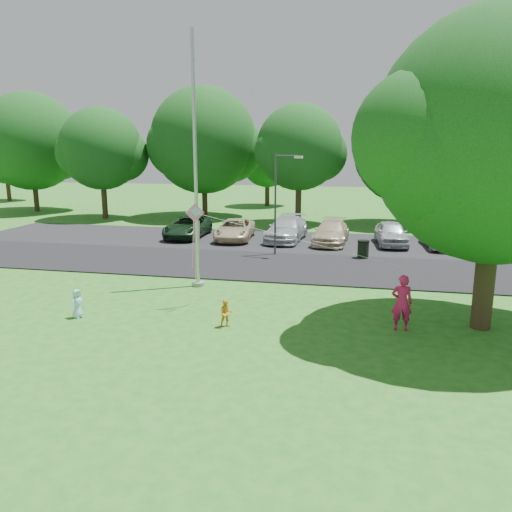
% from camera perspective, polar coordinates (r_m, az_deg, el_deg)
% --- Properties ---
extents(ground, '(120.00, 120.00, 0.00)m').
position_cam_1_polar(ground, '(15.41, 0.03, -9.09)').
color(ground, '#256C1C').
rests_on(ground, ground).
extents(park_road, '(60.00, 6.00, 0.06)m').
position_cam_1_polar(park_road, '(23.90, 4.45, -1.26)').
color(park_road, black).
rests_on(park_road, ground).
extents(parking_strip, '(42.00, 7.00, 0.06)m').
position_cam_1_polar(parking_strip, '(30.21, 6.05, 1.58)').
color(parking_strip, black).
rests_on(parking_strip, ground).
extents(flagpole, '(0.50, 0.50, 10.00)m').
position_cam_1_polar(flagpole, '(20.15, -6.89, 8.08)').
color(flagpole, '#B7BABF').
rests_on(flagpole, ground).
extents(street_lamp, '(1.48, 0.50, 5.34)m').
position_cam_1_polar(street_lamp, '(26.00, 2.66, 6.97)').
color(street_lamp, '#3F3F44').
rests_on(street_lamp, ground).
extents(trash_can, '(0.61, 0.61, 0.97)m').
position_cam_1_polar(trash_can, '(26.16, 12.15, 0.71)').
color(trash_can, black).
rests_on(trash_can, ground).
extents(big_tree, '(8.41, 7.55, 9.71)m').
position_cam_1_polar(big_tree, '(16.56, 25.67, 11.66)').
color(big_tree, '#332316').
rests_on(big_tree, ground).
extents(tree_row, '(64.35, 11.94, 10.88)m').
position_cam_1_polar(tree_row, '(38.30, 10.04, 12.27)').
color(tree_row, '#332316').
rests_on(tree_row, ground).
extents(horizon_trees, '(77.46, 7.20, 7.02)m').
position_cam_1_polar(horizon_trees, '(47.95, 13.39, 10.42)').
color(horizon_trees, '#332316').
rests_on(horizon_trees, ground).
extents(parked_cars, '(17.25, 5.25, 1.42)m').
position_cam_1_polar(parked_cars, '(30.11, 4.84, 2.93)').
color(parked_cars, black).
rests_on(parked_cars, ground).
extents(woman, '(0.66, 0.45, 1.79)m').
position_cam_1_polar(woman, '(16.24, 16.32, -5.14)').
color(woman, '#D31C58').
rests_on(woman, ground).
extents(child_yellow, '(0.54, 0.50, 0.90)m').
position_cam_1_polar(child_yellow, '(16.00, -3.42, -6.57)').
color(child_yellow, '#FF9F28').
rests_on(child_yellow, ground).
extents(child_blue, '(0.44, 0.55, 0.99)m').
position_cam_1_polar(child_blue, '(17.86, -19.76, -5.12)').
color(child_blue, '#A0DAF6').
rests_on(child_blue, ground).
extents(kite, '(7.33, 1.27, 2.89)m').
position_cam_1_polar(kite, '(17.52, -6.53, 3.52)').
color(kite, pink).
rests_on(kite, ground).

